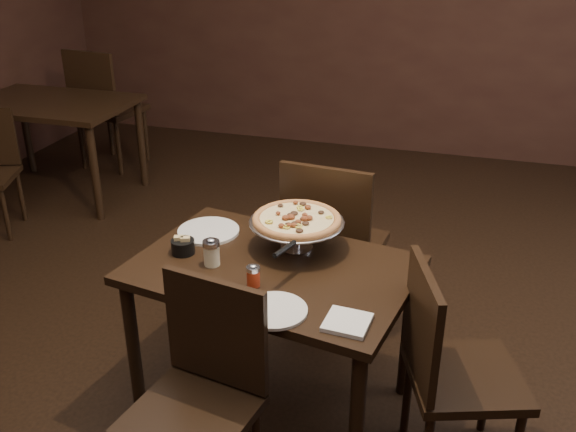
# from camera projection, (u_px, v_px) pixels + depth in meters

# --- Properties ---
(room) EXTENTS (6.04, 7.04, 2.84)m
(room) POSITION_uv_depth(u_px,v_px,m) (271.00, 87.00, 2.30)
(room) COLOR black
(room) RESTS_ON ground
(dining_table) EXTENTS (1.21, 0.91, 0.69)m
(dining_table) POSITION_uv_depth(u_px,v_px,m) (273.00, 285.00, 2.61)
(dining_table) COLOR black
(dining_table) RESTS_ON ground
(background_table) EXTENTS (1.16, 0.78, 0.73)m
(background_table) POSITION_uv_depth(u_px,v_px,m) (52.00, 114.00, 4.71)
(background_table) COLOR black
(background_table) RESTS_ON ground
(pizza_stand) EXTENTS (0.40, 0.40, 0.16)m
(pizza_stand) POSITION_uv_depth(u_px,v_px,m) (297.00, 220.00, 2.65)
(pizza_stand) COLOR silver
(pizza_stand) RESTS_ON dining_table
(parmesan_shaker) EXTENTS (0.07, 0.07, 0.12)m
(parmesan_shaker) POSITION_uv_depth(u_px,v_px,m) (212.00, 252.00, 2.55)
(parmesan_shaker) COLOR beige
(parmesan_shaker) RESTS_ON dining_table
(pepper_flake_shaker) EXTENTS (0.05, 0.05, 0.09)m
(pepper_flake_shaker) POSITION_uv_depth(u_px,v_px,m) (253.00, 276.00, 2.41)
(pepper_flake_shaker) COLOR #9A260E
(pepper_flake_shaker) RESTS_ON dining_table
(packet_caddy) EXTENTS (0.10, 0.10, 0.08)m
(packet_caddy) POSITION_uv_depth(u_px,v_px,m) (183.00, 246.00, 2.65)
(packet_caddy) COLOR black
(packet_caddy) RESTS_ON dining_table
(napkin_stack) EXTENTS (0.16, 0.16, 0.02)m
(napkin_stack) POSITION_uv_depth(u_px,v_px,m) (347.00, 322.00, 2.20)
(napkin_stack) COLOR white
(napkin_stack) RESTS_ON dining_table
(plate_left) EXTENTS (0.27, 0.27, 0.01)m
(plate_left) POSITION_uv_depth(u_px,v_px,m) (209.00, 231.00, 2.83)
(plate_left) COLOR silver
(plate_left) RESTS_ON dining_table
(plate_near) EXTENTS (0.24, 0.24, 0.01)m
(plate_near) POSITION_uv_depth(u_px,v_px,m) (274.00, 310.00, 2.27)
(plate_near) COLOR silver
(plate_near) RESTS_ON dining_table
(serving_spatula) EXTENTS (0.16, 0.16, 0.03)m
(serving_spatula) POSITION_uv_depth(u_px,v_px,m) (285.00, 250.00, 2.42)
(serving_spatula) COLOR silver
(serving_spatula) RESTS_ON pizza_stand
(chair_far) EXTENTS (0.48, 0.48, 0.94)m
(chair_far) POSITION_uv_depth(u_px,v_px,m) (332.00, 241.00, 3.14)
(chair_far) COLOR black
(chair_far) RESTS_ON ground
(chair_near) EXTENTS (0.46, 0.46, 0.86)m
(chair_near) POSITION_uv_depth(u_px,v_px,m) (201.00, 391.00, 2.22)
(chair_near) COLOR black
(chair_near) RESTS_ON ground
(chair_side) EXTENTS (0.51, 0.51, 0.86)m
(chair_side) POSITION_uv_depth(u_px,v_px,m) (448.00, 365.00, 2.34)
(chair_side) COLOR black
(chair_side) RESTS_ON ground
(bg_chair_far) EXTENTS (0.52, 0.52, 1.00)m
(bg_chair_far) POSITION_uv_depth(u_px,v_px,m) (104.00, 104.00, 5.25)
(bg_chair_far) COLOR black
(bg_chair_far) RESTS_ON ground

